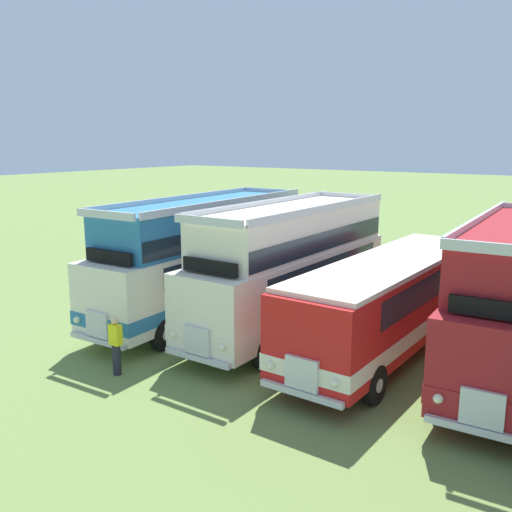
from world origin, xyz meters
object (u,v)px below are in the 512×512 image
at_px(bus_first_in_row, 206,254).
at_px(marshal_person, 116,345).
at_px(bus_second_in_row, 292,264).
at_px(bus_third_in_row, 391,297).

relative_size(bus_first_in_row, marshal_person, 6.28).
bearing_deg(bus_second_in_row, bus_first_in_row, -175.05).
bearing_deg(bus_third_in_row, marshal_person, -132.14).
height_order(bus_second_in_row, marshal_person, bus_second_in_row).
distance_m(bus_second_in_row, bus_third_in_row, 3.68).
distance_m(bus_first_in_row, marshal_person, 6.31).
height_order(bus_first_in_row, marshal_person, bus_first_in_row).
bearing_deg(bus_first_in_row, bus_second_in_row, 4.95).
bearing_deg(bus_second_in_row, bus_third_in_row, 0.27).
height_order(bus_first_in_row, bus_third_in_row, bus_first_in_row).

